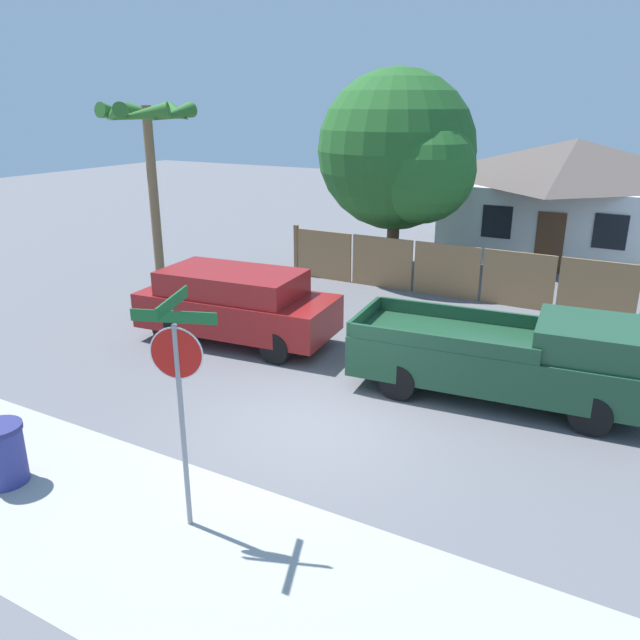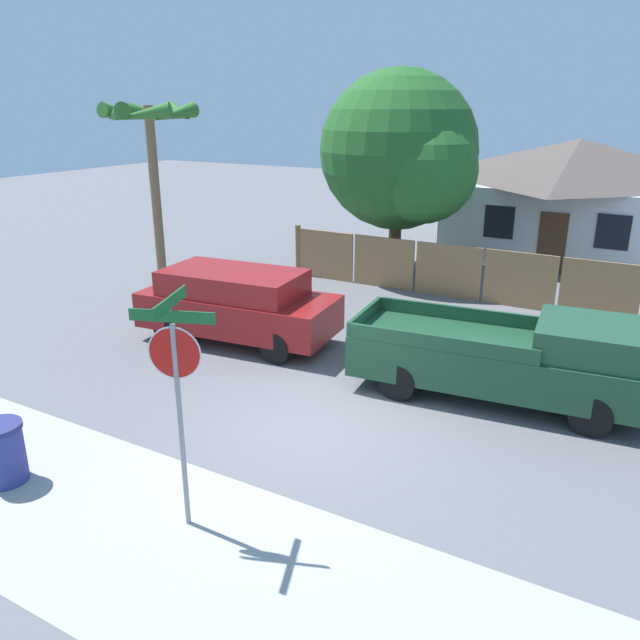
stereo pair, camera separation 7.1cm
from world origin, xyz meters
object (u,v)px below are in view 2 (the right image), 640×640
object	(u,v)px
red_suv	(237,303)
orange_pickup	(511,358)
trash_bin	(2,453)
stop_sign	(176,374)
oak_tree	(404,155)
palm_tree	(150,130)
house	(574,194)

from	to	relation	value
red_suv	orange_pickup	bearing A→B (deg)	-5.57
orange_pickup	trash_bin	world-z (taller)	orange_pickup
orange_pickup	red_suv	bearing A→B (deg)	174.43
orange_pickup	stop_sign	xyz separation A→B (m)	(-2.80, -5.89, 1.34)
oak_tree	stop_sign	distance (m)	13.85
palm_tree	orange_pickup	xyz separation A→B (m)	(11.23, -2.68, -3.78)
orange_pickup	trash_bin	size ratio (longest dim) A/B	5.99
trash_bin	house	bearing A→B (deg)	76.96
palm_tree	oak_tree	bearing A→B (deg)	40.33
oak_tree	red_suv	distance (m)	8.22
red_suv	trash_bin	world-z (taller)	red_suv
house	stop_sign	world-z (taller)	house
palm_tree	orange_pickup	world-z (taller)	palm_tree
house	trash_bin	world-z (taller)	house
red_suv	trash_bin	xyz separation A→B (m)	(0.49, -6.44, -0.46)
house	trash_bin	distance (m)	20.96
oak_tree	palm_tree	distance (m)	7.66
house	red_suv	size ratio (longest dim) A/B	1.79
palm_tree	trash_bin	xyz separation A→B (m)	(5.39, -9.14, -4.15)
red_suv	orange_pickup	xyz separation A→B (m)	(6.32, 0.02, -0.09)
house	palm_tree	size ratio (longest dim) A/B	1.58
house	orange_pickup	xyz separation A→B (m)	(1.12, -13.89, -1.30)
orange_pickup	trash_bin	distance (m)	8.71
red_suv	house	bearing A→B (deg)	63.73
stop_sign	palm_tree	bearing A→B (deg)	114.04
oak_tree	palm_tree	world-z (taller)	oak_tree
house	trash_bin	bearing A→B (deg)	-103.04
trash_bin	orange_pickup	bearing A→B (deg)	47.93
red_suv	oak_tree	bearing A→B (deg)	77.48
palm_tree	stop_sign	xyz separation A→B (m)	(8.43, -8.57, -2.44)
red_suv	trash_bin	size ratio (longest dim) A/B	5.06
house	trash_bin	xyz separation A→B (m)	(-4.71, -20.35, -1.67)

